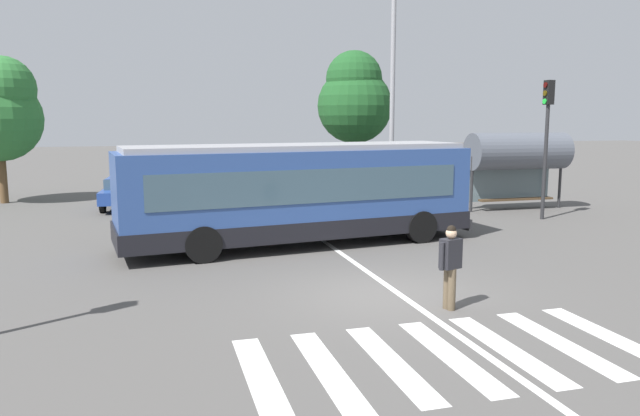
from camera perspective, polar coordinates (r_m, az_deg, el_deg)
name	(u,v)px	position (r m, az deg, el deg)	size (l,w,h in m)	color
ground_plane	(383,295)	(13.22, 6.09, -8.24)	(160.00, 160.00, 0.00)	#514F4C
city_transit_bus	(299,193)	(18.01, -2.00, 1.43)	(11.05, 3.89, 3.06)	black
pedestrian_crossing_street	(450,262)	(12.20, 12.37, -5.11)	(0.56, 0.37, 1.72)	brown
parked_car_blue	(128,190)	(27.15, -17.94, 1.64)	(2.19, 4.64, 1.35)	black
parked_car_teal	(191,189)	(27.03, -12.29, 1.83)	(2.02, 4.57, 1.35)	black
parked_car_red	(245,186)	(27.68, -7.19, 2.11)	(2.00, 4.57, 1.35)	black
parked_car_silver	(306,185)	(27.95, -1.32, 2.24)	(2.08, 4.60, 1.35)	black
parked_car_black	(358,183)	(28.71, 3.62, 2.39)	(2.18, 4.63, 1.35)	black
parked_car_charcoal	(408,181)	(30.07, 8.43, 2.59)	(1.98, 4.56, 1.35)	black
traffic_light_far_corner	(547,128)	(24.16, 20.89, 7.18)	(0.33, 0.32, 5.25)	#28282B
bus_stop_shelter	(518,153)	(26.42, 18.42, 5.05)	(4.39, 1.54, 3.25)	#28282B
twin_arm_street_lamp	(393,63)	(25.34, 6.99, 13.61)	(4.98, 0.32, 9.98)	#939399
background_tree_right	(355,98)	(31.97, 3.33, 10.44)	(3.96, 3.96, 7.38)	brown
crosswalk_painted_stripes	(450,355)	(10.16, 12.35, -13.59)	(6.66, 3.19, 0.01)	silver
lane_center_line	(367,271)	(15.14, 4.50, -6.05)	(0.16, 24.00, 0.01)	silver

